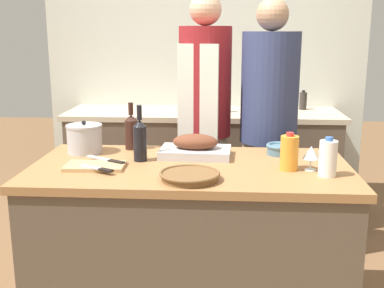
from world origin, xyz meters
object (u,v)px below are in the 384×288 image
at_px(milk_jug, 328,158).
at_px(person_cook_guest, 269,123).
at_px(wine_bottle_dark, 140,139).
at_px(roasting_pan, 195,148).
at_px(condiment_bottle_short, 303,101).
at_px(condiment_bottle_extra, 201,100).
at_px(juice_jug, 289,153).
at_px(stock_pot, 85,139).
at_px(wine_bottle_green, 131,131).
at_px(mixing_bowl, 280,149).
at_px(knife_paring, 98,168).
at_px(wine_glass_left, 311,153).
at_px(condiment_bottle_tall, 223,102).
at_px(cutting_board, 95,166).
at_px(knife_chef, 107,160).
at_px(person_cook_aproned, 205,116).
at_px(wicker_basket, 190,175).

xyz_separation_m(milk_jug, person_cook_guest, (-0.19, 0.87, -0.00)).
relative_size(wine_bottle_dark, person_cook_guest, 0.17).
relative_size(roasting_pan, condiment_bottle_short, 2.43).
bearing_deg(condiment_bottle_extra, juice_jug, -73.00).
distance_m(stock_pot, wine_bottle_green, 0.26).
xyz_separation_m(mixing_bowl, juice_jug, (0.01, -0.30, 0.05)).
bearing_deg(mixing_bowl, knife_paring, -155.73).
height_order(condiment_bottle_short, person_cook_guest, person_cook_guest).
xyz_separation_m(wine_bottle_dark, knife_paring, (-0.17, -0.23, -0.09)).
height_order(wine_glass_left, condiment_bottle_short, condiment_bottle_short).
xyz_separation_m(wine_glass_left, person_cook_guest, (-0.13, 0.78, -0.00)).
height_order(condiment_bottle_tall, person_cook_guest, person_cook_guest).
xyz_separation_m(cutting_board, person_cook_guest, (0.91, 0.81, 0.08)).
bearing_deg(condiment_bottle_tall, condiment_bottle_extra, 140.15).
bearing_deg(person_cook_guest, condiment_bottle_short, 83.74).
bearing_deg(condiment_bottle_short, stock_pot, -135.23).
xyz_separation_m(milk_jug, condiment_bottle_tall, (-0.48, 1.57, 0.03)).
relative_size(wine_bottle_green, knife_chef, 1.17).
relative_size(stock_pot, juice_jug, 1.06).
distance_m(stock_pot, condiment_bottle_short, 1.97).
distance_m(juice_jug, person_cook_aproned, 0.96).
xyz_separation_m(milk_jug, wine_glass_left, (-0.06, 0.09, 0.00)).
relative_size(roasting_pan, person_cook_aproned, 0.22).
relative_size(wine_glass_left, knife_chef, 0.52).
relative_size(knife_chef, condiment_bottle_tall, 1.31).
bearing_deg(wine_bottle_dark, person_cook_guest, 42.96).
bearing_deg(wine_bottle_green, roasting_pan, -21.17).
bearing_deg(wine_bottle_dark, mixing_bowl, 13.62).
height_order(juice_jug, knife_chef, juice_jug).
xyz_separation_m(stock_pot, wine_bottle_green, (0.24, 0.10, 0.03)).
height_order(mixing_bowl, condiment_bottle_short, condiment_bottle_short).
bearing_deg(condiment_bottle_extra, wicker_basket, -88.94).
height_order(wine_bottle_green, wine_glass_left, wine_bottle_green).
xyz_separation_m(roasting_pan, person_cook_aproned, (0.02, 0.63, 0.07)).
bearing_deg(condiment_bottle_short, wine_bottle_green, -131.92).
relative_size(juice_jug, condiment_bottle_extra, 1.11).
relative_size(roasting_pan, wicker_basket, 1.39).
distance_m(condiment_bottle_tall, person_cook_aproned, 0.64).
bearing_deg(knife_paring, milk_jug, 0.98).
distance_m(milk_jug, condiment_bottle_extra, 1.84).
bearing_deg(juice_jug, mixing_bowl, 92.10).
relative_size(milk_jug, wine_glass_left, 1.54).
distance_m(stock_pot, knife_paring, 0.42).
relative_size(stock_pot, mixing_bowl, 1.33).
relative_size(stock_pot, condiment_bottle_short, 1.24).
relative_size(mixing_bowl, milk_jug, 0.80).
height_order(stock_pot, juice_jug, juice_jug).
bearing_deg(wine_glass_left, mixing_bowl, 110.98).
xyz_separation_m(roasting_pan, knife_paring, (-0.44, -0.33, -0.03)).
relative_size(condiment_bottle_tall, person_cook_guest, 0.10).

